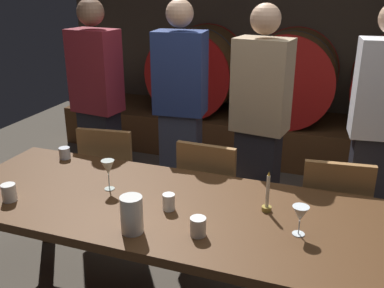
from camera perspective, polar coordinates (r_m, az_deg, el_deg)
name	(u,v)px	position (r m, az deg, el deg)	size (l,w,h in m)	color
back_wall	(301,30)	(5.24, 14.10, 14.30)	(5.72, 0.24, 2.68)	#473A2D
barrel_shelf	(286,138)	(4.95, 12.25, 0.75)	(5.15, 0.90, 0.44)	#4C2D16
wine_barrel_left	(198,70)	(4.99, 0.78, 9.65)	(0.96, 0.80, 0.96)	brown
wine_barrel_center	(290,77)	(4.76, 12.75, 8.60)	(0.96, 0.80, 0.96)	brown
dining_table	(172,215)	(2.40, -2.64, -9.28)	(2.55, 0.92, 0.73)	#4C2D16
chair_left	(112,174)	(3.36, -10.38, -3.94)	(0.45, 0.45, 0.88)	olive
chair_center	(211,193)	(3.04, 2.46, -6.38)	(0.41, 0.41, 0.88)	olive
chair_right	(332,214)	(2.92, 17.85, -8.69)	(0.44, 0.44, 0.88)	olive
guest_far_left	(98,107)	(3.66, -12.20, 4.81)	(0.41, 0.29, 1.74)	black
guest_center_left	(181,114)	(3.38, -1.50, 3.97)	(0.40, 0.27, 1.75)	#33384C
guest_center_right	(259,126)	(3.16, 8.82, 2.33)	(0.41, 0.29, 1.73)	black
guest_far_right	(378,131)	(3.24, 23.15, 1.58)	(0.41, 0.28, 1.75)	black
candle_center	(267,200)	(2.32, 9.80, -7.20)	(0.05, 0.05, 0.23)	olive
pitcher	(132,215)	(2.12, -7.89, -9.13)	(0.11, 0.11, 0.19)	white
wine_glass_center	(108,168)	(2.53, -10.93, -3.13)	(0.08, 0.08, 0.18)	silver
wine_glass_right	(300,214)	(2.13, 13.98, -8.93)	(0.08, 0.08, 0.15)	white
cup_far_left	(65,153)	(3.07, -16.32, -1.14)	(0.07, 0.07, 0.08)	silver
cup_center_left	(9,193)	(2.60, -22.82, -5.88)	(0.08, 0.08, 0.10)	white
cup_center_right	(169,202)	(2.31, -3.06, -7.58)	(0.07, 0.07, 0.09)	white
cup_far_right	(198,227)	(2.09, 0.80, -10.74)	(0.08, 0.08, 0.09)	white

